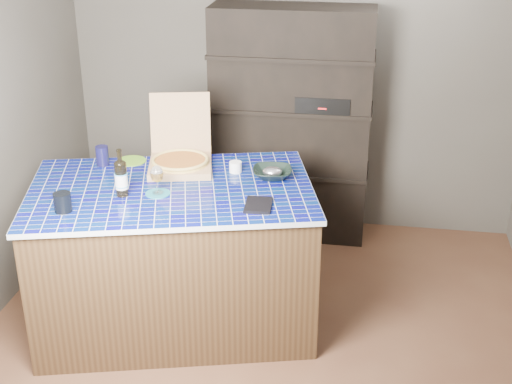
% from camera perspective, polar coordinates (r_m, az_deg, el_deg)
% --- Properties ---
extents(room, '(3.50, 3.50, 3.50)m').
position_cam_1_polar(room, '(3.94, 0.27, 3.15)').
color(room, brown).
rests_on(room, ground).
extents(shelving_unit, '(1.20, 0.41, 1.80)m').
position_cam_1_polar(shelving_unit, '(5.49, 2.84, 5.38)').
color(shelving_unit, black).
rests_on(shelving_unit, floor).
extents(kitchen_island, '(1.92, 1.48, 0.93)m').
position_cam_1_polar(kitchen_island, '(4.53, -6.53, -5.06)').
color(kitchen_island, '#412C19').
rests_on(kitchen_island, floor).
extents(pizza_box, '(0.49, 0.55, 0.43)m').
position_cam_1_polar(pizza_box, '(4.58, -6.08, 2.64)').
color(pizza_box, tan).
rests_on(pizza_box, kitchen_island).
extents(mead_bottle, '(0.08, 0.08, 0.29)m').
position_cam_1_polar(mead_bottle, '(4.21, -10.74, 1.13)').
color(mead_bottle, black).
rests_on(mead_bottle, kitchen_island).
extents(teal_trivet, '(0.15, 0.15, 0.01)m').
position_cam_1_polar(teal_trivet, '(4.24, -7.85, -0.11)').
color(teal_trivet, '#176B7B').
rests_on(teal_trivet, kitchen_island).
extents(wine_glass, '(0.08, 0.08, 0.17)m').
position_cam_1_polar(wine_glass, '(4.19, -7.94, 1.39)').
color(wine_glass, white).
rests_on(wine_glass, teal_trivet).
extents(tumbler, '(0.10, 0.10, 0.11)m').
position_cam_1_polar(tumbler, '(4.11, -15.21, -0.80)').
color(tumbler, black).
rests_on(tumbler, kitchen_island).
extents(dvd_case, '(0.16, 0.22, 0.02)m').
position_cam_1_polar(dvd_case, '(4.04, 0.19, -1.05)').
color(dvd_case, black).
rests_on(dvd_case, kitchen_island).
extents(bowl, '(0.27, 0.27, 0.06)m').
position_cam_1_polar(bowl, '(4.42, 1.31, 1.53)').
color(bowl, black).
rests_on(bowl, kitchen_island).
extents(foil_contents, '(0.12, 0.10, 0.06)m').
position_cam_1_polar(foil_contents, '(4.42, 1.31, 1.65)').
color(foil_contents, silver).
rests_on(foil_contents, bowl).
extents(white_jar, '(0.08, 0.08, 0.07)m').
position_cam_1_polar(white_jar, '(4.51, -1.65, 2.02)').
color(white_jar, white).
rests_on(white_jar, kitchen_island).
extents(navy_cup, '(0.08, 0.08, 0.13)m').
position_cam_1_polar(navy_cup, '(4.71, -12.20, 2.85)').
color(navy_cup, black).
rests_on(navy_cup, kitchen_island).
extents(green_trivet, '(0.19, 0.19, 0.01)m').
position_cam_1_polar(green_trivet, '(4.76, -9.94, 2.47)').
color(green_trivet, '#61A222').
rests_on(green_trivet, kitchen_island).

